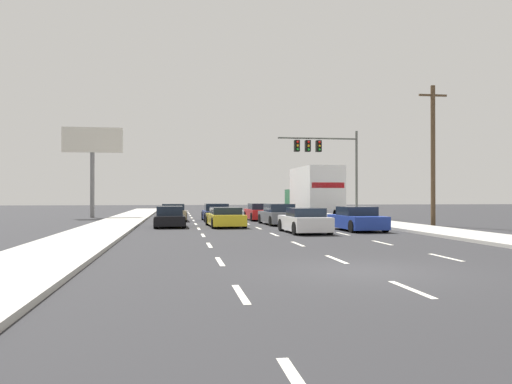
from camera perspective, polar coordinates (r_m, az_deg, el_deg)
The scene contains 16 objects.
ground_plane at distance 37.94m, azimuth -1.48°, elevation -3.21°, with size 140.00×140.00×0.00m, color #2B2B2D.
sidewalk_right at distance 35.18m, azimuth 13.39°, elevation -3.31°, with size 3.04×80.00×0.14m, color #B2AFA8.
sidewalk_left at distance 32.90m, azimuth -15.22°, elevation -3.50°, with size 3.04×80.00×0.14m, color #B2AFA8.
lane_markings at distance 35.31m, azimuth -0.95°, elevation -3.41°, with size 6.94×62.00×0.01m.
car_tan at distance 39.62m, azimuth -8.89°, elevation -2.26°, with size 1.99×4.17×1.26m.
car_black at distance 32.04m, azimuth -9.26°, elevation -2.71°, with size 1.88×4.29×1.24m.
car_navy at distance 39.11m, azimuth -4.30°, elevation -2.27°, with size 2.00×4.43×1.28m.
car_yellow at distance 31.81m, azimuth -3.33°, elevation -2.75°, with size 2.17×4.68×1.17m.
car_red at distance 40.04m, azimuth 0.43°, elevation -2.21°, with size 2.00×4.22×1.28m.
car_gray at distance 34.01m, azimuth 2.41°, elevation -2.49°, with size 2.01×4.57×1.35m.
car_white at distance 26.61m, azimuth 5.24°, elevation -3.15°, with size 2.01×4.13×1.25m.
box_truck at distance 37.62m, azimuth 6.16°, elevation 0.05°, with size 2.75×7.49×3.83m.
car_blue at distance 28.82m, azimuth 10.77°, elevation -2.93°, with size 2.13×4.40×1.28m.
traffic_signal_mast at distance 44.66m, azimuth 7.06°, elevation 4.23°, with size 6.84×0.69×7.31m.
utility_pole_mid at distance 34.65m, azimuth 18.47°, elevation 3.95°, with size 1.80×0.28×8.68m.
roadside_billboard at distance 47.24m, azimuth -17.16°, elevation 4.21°, with size 5.02×0.36×7.67m.
Camera 1 is at (-4.58, -12.62, 1.86)m, focal length 37.26 mm.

